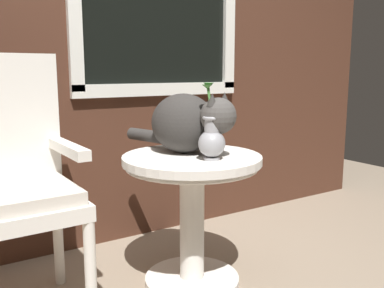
% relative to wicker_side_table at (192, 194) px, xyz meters
% --- Properties ---
extents(back_wall, '(4.00, 0.07, 2.60)m').
position_rel_wicker_side_table_xyz_m(back_wall, '(-0.11, 0.67, 0.88)').
color(back_wall, '#47281C').
rests_on(back_wall, ground_plane).
extents(wicker_side_table, '(0.61, 0.61, 0.59)m').
position_rel_wicker_side_table_xyz_m(wicker_side_table, '(0.00, 0.00, 0.00)').
color(wicker_side_table, silver).
rests_on(wicker_side_table, ground_plane).
extents(wicker_chair, '(0.47, 0.46, 1.03)m').
position_rel_wicker_side_table_xyz_m(wicker_chair, '(-0.72, 0.19, 0.14)').
color(wicker_chair, silver).
rests_on(wicker_chair, ground_plane).
extents(cat, '(0.34, 0.60, 0.27)m').
position_rel_wicker_side_table_xyz_m(cat, '(0.01, 0.06, 0.31)').
color(cat, '#33302D').
rests_on(cat, wicker_side_table).
extents(pewter_vase_with_ivy, '(0.11, 0.11, 0.32)m').
position_rel_wicker_side_table_xyz_m(pewter_vase_with_ivy, '(0.02, -0.12, 0.26)').
color(pewter_vase_with_ivy, '#99999E').
rests_on(pewter_vase_with_ivy, wicker_side_table).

